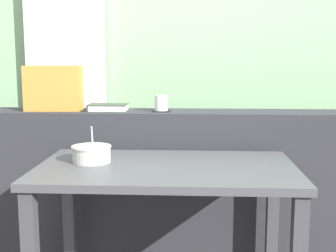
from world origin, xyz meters
The scene contains 9 objects.
outdoor_backdrop centered at (0.00, 1.23, 1.40)m, with size 4.80×0.08×2.80m, color #8EBC89.
curtain_left_panel centered at (-0.76, 1.13, 1.25)m, with size 0.56×0.06×2.50m, color silver.
dark_console_ledge centered at (0.00, 0.55, 0.44)m, with size 2.80×0.29×0.88m, color #2D2D33.
breakfast_table centered at (0.02, 0.00, 0.59)m, with size 1.20×0.69×0.69m.
coaster_square centered at (-0.04, 0.53, 0.89)m, with size 0.10×0.10×0.01m, color black.
juice_glass centered at (-0.04, 0.53, 0.93)m, with size 0.08×0.08×0.09m.
closed_book centered at (-0.35, 0.54, 0.90)m, with size 0.22×0.16×0.04m.
throw_pillow centered at (-0.68, 0.55, 1.01)m, with size 0.32×0.14×0.26m, color #D18938.
soup_bowl centered at (-0.35, 0.05, 0.73)m, with size 0.19×0.19×0.18m.
Camera 1 is at (0.13, -2.03, 1.19)m, focal length 48.09 mm.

